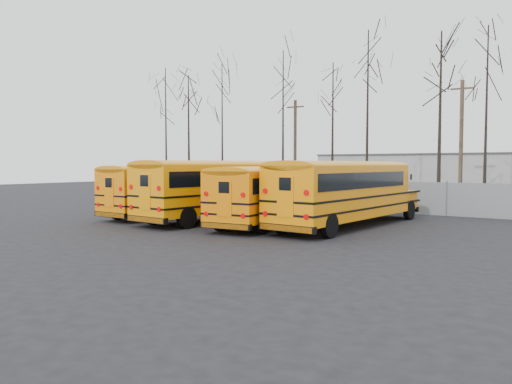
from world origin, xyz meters
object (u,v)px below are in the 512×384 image
Objects in this scene: bus_b at (222,185)px; utility_pole_left at (295,149)px; utility_pole_right at (461,142)px; bus_c at (275,190)px; bus_d at (346,188)px; bus_a at (176,186)px.

bus_b is 15.33m from utility_pole_left.
bus_c is at bearing -111.89° from utility_pole_right.
bus_b is 1.02× the size of bus_d.
bus_a is 0.91× the size of bus_b.
bus_b is 1.31× the size of utility_pole_right.
bus_a is 0.93× the size of bus_d.
utility_pole_left reaches higher than bus_a.
utility_pole_left is at bearing -173.57° from utility_pole_right.
utility_pole_right is (1.75, 16.21, 2.80)m from bus_d.
utility_pole_left is (-0.11, 14.31, 2.52)m from bus_a.
utility_pole_right reaches higher than bus_b.
utility_pole_right is at bearing 67.58° from bus_b.
utility_pole_left is 0.91× the size of utility_pole_right.
bus_c is at bearing 3.40° from bus_b.
utility_pole_right reaches higher than bus_c.
utility_pole_left is at bearing 109.15° from bus_b.
bus_c is (3.50, -0.06, -0.18)m from bus_b.
bus_b is at bearing -3.18° from bus_a.
utility_pole_left reaches higher than bus_c.
bus_c is 16.64m from utility_pole_left.
utility_pole_left is at bearing 110.75° from bus_c.
bus_d is at bearing 12.64° from bus_b.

